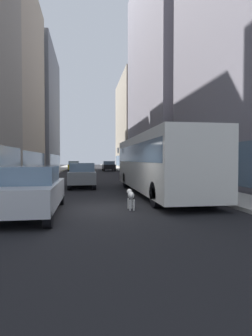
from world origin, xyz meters
The scene contains 12 objects.
ground_plane centered at (0.00, 35.00, 0.00)m, with size 120.00×120.00×0.00m, color black.
sidewalk_left centered at (-5.70, 35.00, 0.07)m, with size 2.40×110.00×0.15m, color #9E9991.
sidewalk_right centered at (5.70, 35.00, 0.07)m, with size 2.40×110.00×0.15m, color #ADA89E.
building_left_far centered at (-11.90, 43.85, 11.32)m, with size 10.48×18.74×22.65m.
building_right_mid centered at (11.90, 27.52, 14.91)m, with size 10.36×22.67×29.83m.
building_right_far centered at (11.90, 49.01, 9.77)m, with size 10.55×18.47×19.56m.
transit_bus centered at (2.80, 3.98, 1.78)m, with size 2.78×11.53×3.05m.
car_silver_sedan centered at (-2.80, -0.89, 0.82)m, with size 1.86×4.61×1.62m.
car_grey_wagon centered at (-1.20, 8.26, 0.82)m, with size 1.71×4.60×1.62m.
car_black_suv centered at (2.80, 34.12, 0.83)m, with size 1.92×4.61×1.62m.
car_yellow_taxi centered at (-2.80, 34.33, 0.82)m, with size 1.74×4.31×1.62m.
dalmatian_dog centered at (0.67, -0.33, 0.51)m, with size 0.22×0.96×0.72m.
Camera 1 is at (-0.99, -10.17, 1.83)m, focal length 28.97 mm.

